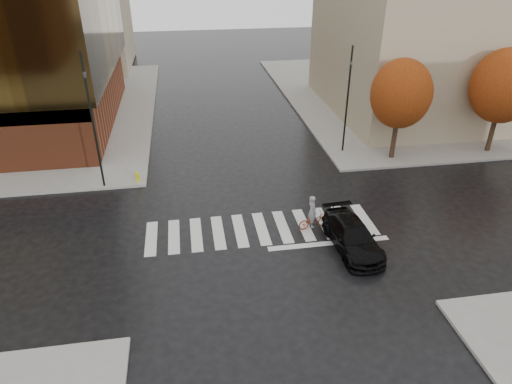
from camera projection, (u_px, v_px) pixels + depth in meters
ground at (263, 234)px, 22.73m from camera, size 120.00×120.00×0.00m
sidewalk_ne at (440, 92)px, 43.78m from camera, size 30.00×30.00×0.15m
crosswalk at (261, 228)px, 23.16m from camera, size 12.00×3.00×0.01m
tree_ne_a at (401, 94)px, 28.37m from camera, size 3.80×3.80×6.50m
tree_ne_b at (504, 86)px, 29.27m from camera, size 4.20×4.20×6.89m
sedan at (352, 236)px, 21.41m from camera, size 2.09×4.57×1.30m
cyclist at (313, 217)px, 22.93m from camera, size 1.70×0.87×1.84m
traffic_light_nw at (91, 113)px, 24.74m from camera, size 0.22×0.19×7.77m
traffic_light_ne at (348, 94)px, 29.51m from camera, size 0.15×0.18×7.02m
fire_hydrant at (137, 176)px, 27.18m from camera, size 0.23×0.23×0.66m
manhole at (330, 235)px, 22.60m from camera, size 0.70×0.70×0.01m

